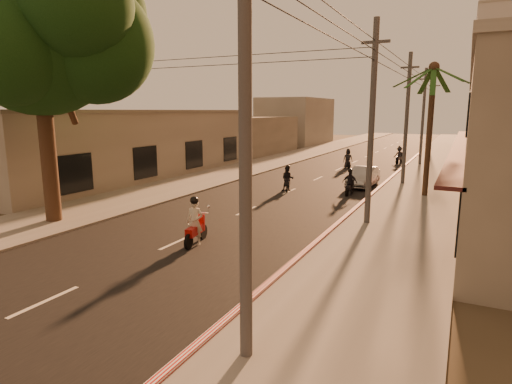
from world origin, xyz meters
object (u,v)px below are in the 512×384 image
Objects in this scene: palm_tree at (434,75)px; scooter_far_a at (348,159)px; scooter_red at (195,223)px; broadleaf_tree at (46,32)px; parked_car at (363,177)px; scooter_mid_a at (288,179)px; scooter_far_b at (399,155)px; scooter_mid_b at (350,183)px.

scooter_far_a is (-7.47, 10.97, -6.33)m from palm_tree.
scooter_red is (-7.17, -13.91, -6.30)m from palm_tree.
broadleaf_tree is 6.73× the size of scooter_far_a.
palm_tree reaches higher than parked_car.
scooter_far_a is 0.43× the size of parked_car.
palm_tree reaches higher than scooter_mid_a.
parked_car is (4.05, 3.77, -0.10)m from scooter_mid_a.
scooter_mid_a is at bearing 61.87° from broadleaf_tree.
scooter_far_a is 9.62m from parked_car.
palm_tree is (14.61, 13.86, -1.33)m from broadleaf_tree.
scooter_mid_a is 0.97× the size of scooter_far_b.
broadleaf_tree is at bearing -97.49° from scooter_far_b.
scooter_red is 24.89m from scooter_far_a.
scooter_red is 16.15m from parked_car.
broadleaf_tree is 6.85× the size of scooter_far_b.
parked_car is (10.48, 15.81, -7.79)m from broadleaf_tree.
scooter_mid_b is at bearing 50.20° from broadleaf_tree.
scooter_red reaches higher than scooter_mid_b.
scooter_mid_a is at bearing 85.32° from scooter_red.
broadleaf_tree reaches higher than scooter_red.
scooter_far_b reaches higher than scooter_mid_a.
broadleaf_tree is 6.20× the size of scooter_red.
scooter_far_b is at bearing 70.54° from broadleaf_tree.
parked_car is (3.05, 15.86, -0.17)m from scooter_red.
scooter_far_b is (-3.80, 16.75, -6.34)m from palm_tree.
scooter_mid_b is 0.94× the size of scooter_far_a.
palm_tree reaches higher than scooter_far_b.
scooter_red is at bearing -84.32° from scooter_far_b.
scooter_far_a is at bearing 106.26° from scooter_mid_b.
scooter_mid_a is at bearing -114.23° from scooter_far_a.
scooter_mid_a is (-1.01, 12.09, -0.07)m from scooter_red.
scooter_red is 12.13m from scooter_mid_a.
scooter_far_b is (3.67, 5.77, -0.01)m from scooter_far_a.
parked_car is (3.34, -9.02, -0.14)m from scooter_far_a.
scooter_far_a is (-3.24, 12.38, 0.08)m from scooter_mid_b.
palm_tree is 4.80× the size of scooter_mid_a.
parked_car is at bearing 69.70° from scooter_red.
parked_car is at bearing 23.99° from scooter_mid_a.
scooter_red is at bearing -104.23° from scooter_mid_a.
scooter_far_a reaches higher than scooter_far_b.
parked_car is at bearing 56.44° from broadleaf_tree.
scooter_far_b reaches higher than parked_car.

